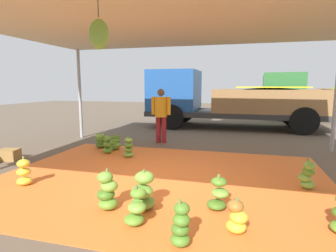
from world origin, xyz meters
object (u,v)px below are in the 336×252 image
(banana_bunch_5, at_px, (218,195))
(cargo_truck_main, at_px, (226,99))
(banana_bunch_1, at_px, (101,141))
(worker_0, at_px, (161,112))
(banana_bunch_0, at_px, (24,173))
(banana_bunch_9, at_px, (115,143))
(banana_bunch_11, at_px, (107,192))
(banana_bunch_12, at_px, (136,208))
(banana_bunch_3, at_px, (129,148))
(crate_0, at_px, (9,155))
(banana_bunch_8, at_px, (181,226))
(banana_bunch_6, at_px, (237,218))
(banana_bunch_2, at_px, (307,176))
(banana_bunch_10, at_px, (108,145))
(banana_bunch_7, at_px, (143,192))
(cargo_truck_far, at_px, (335,96))

(banana_bunch_5, bearing_deg, cargo_truck_main, 92.72)
(banana_bunch_1, height_order, worker_0, worker_0)
(banana_bunch_0, relative_size, banana_bunch_9, 1.17)
(banana_bunch_11, bearing_deg, worker_0, 97.27)
(banana_bunch_12, bearing_deg, banana_bunch_9, 119.48)
(worker_0, bearing_deg, banana_bunch_3, -98.15)
(banana_bunch_9, bearing_deg, banana_bunch_11, -65.74)
(banana_bunch_1, xyz_separation_m, crate_0, (-1.49, -1.72, -0.08))
(banana_bunch_12, xyz_separation_m, worker_0, (-1.15, 4.95, 0.74))
(banana_bunch_12, bearing_deg, banana_bunch_0, 161.98)
(banana_bunch_8, bearing_deg, banana_bunch_12, 155.39)
(banana_bunch_1, distance_m, banana_bunch_6, 5.28)
(banana_bunch_0, bearing_deg, banana_bunch_1, 93.05)
(banana_bunch_2, relative_size, banana_bunch_6, 1.23)
(banana_bunch_11, bearing_deg, banana_bunch_3, 107.39)
(banana_bunch_10, relative_size, worker_0, 0.31)
(banana_bunch_12, xyz_separation_m, cargo_truck_main, (0.57, 8.74, 0.96))
(banana_bunch_1, distance_m, banana_bunch_7, 4.20)
(banana_bunch_6, bearing_deg, banana_bunch_2, 57.54)
(banana_bunch_0, relative_size, banana_bunch_2, 0.99)
(crate_0, bearing_deg, banana_bunch_6, -20.19)
(banana_bunch_0, height_order, cargo_truck_main, cargo_truck_main)
(worker_0, bearing_deg, banana_bunch_12, -76.89)
(banana_bunch_6, bearing_deg, banana_bunch_7, 167.31)
(banana_bunch_1, bearing_deg, banana_bunch_0, -86.95)
(banana_bunch_6, distance_m, banana_bunch_8, 0.73)
(banana_bunch_0, bearing_deg, banana_bunch_5, -0.90)
(banana_bunch_7, distance_m, banana_bunch_9, 3.80)
(banana_bunch_9, distance_m, banana_bunch_11, 3.69)
(banana_bunch_10, bearing_deg, cargo_truck_main, 64.20)
(banana_bunch_5, xyz_separation_m, banana_bunch_12, (-0.95, -0.73, 0.01))
(banana_bunch_6, distance_m, banana_bunch_7, 1.33)
(banana_bunch_0, height_order, banana_bunch_12, same)
(banana_bunch_1, height_order, banana_bunch_5, banana_bunch_5)
(banana_bunch_0, distance_m, banana_bunch_6, 3.70)
(worker_0, relative_size, crate_0, 3.89)
(banana_bunch_3, distance_m, banana_bunch_9, 0.89)
(banana_bunch_6, bearing_deg, banana_bunch_8, -142.84)
(banana_bunch_9, bearing_deg, worker_0, 54.14)
(banana_bunch_12, xyz_separation_m, cargo_truck_far, (5.64, 12.36, 1.02))
(banana_bunch_5, xyz_separation_m, banana_bunch_11, (-1.51, -0.42, 0.05))
(banana_bunch_2, height_order, banana_bunch_9, banana_bunch_2)
(banana_bunch_1, height_order, banana_bunch_2, banana_bunch_2)
(banana_bunch_0, xyz_separation_m, banana_bunch_10, (0.34, 2.46, 0.00))
(cargo_truck_main, bearing_deg, cargo_truck_far, 35.54)
(banana_bunch_8, xyz_separation_m, banana_bunch_11, (-1.20, 0.60, 0.03))
(banana_bunch_7, xyz_separation_m, banana_bunch_9, (-2.01, 3.23, -0.06))
(banana_bunch_7, bearing_deg, cargo_truck_main, 85.57)
(banana_bunch_5, distance_m, crate_0, 5.20)
(banana_bunch_10, relative_size, crate_0, 1.21)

